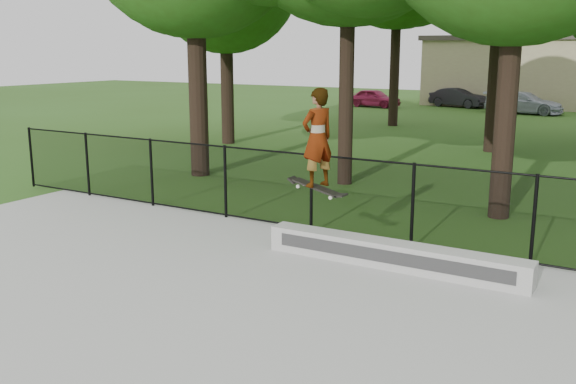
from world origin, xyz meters
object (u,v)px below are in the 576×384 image
at_px(car_a, 374,98).
at_px(car_c, 524,103).
at_px(car_b, 459,98).
at_px(skater_airborne, 317,140).
at_px(grind_ledge, 393,255).

xyz_separation_m(car_a, car_c, (8.72, 0.27, 0.05)).
xyz_separation_m(car_b, car_c, (4.25, -2.28, 0.02)).
xyz_separation_m(car_c, skater_airborne, (2.04, -27.95, 1.42)).
distance_m(car_b, skater_airborne, 30.90).
relative_size(car_b, car_c, 0.84).
height_order(grind_ledge, car_a, car_a).
xyz_separation_m(car_a, car_b, (4.47, 2.54, 0.03)).
relative_size(car_c, skater_airborne, 2.14).
bearing_deg(car_a, grind_ledge, -149.39).
bearing_deg(car_b, grind_ledge, -151.10).
height_order(grind_ledge, skater_airborne, skater_airborne).
height_order(car_a, skater_airborne, skater_airborne).
distance_m(car_a, car_b, 5.14).
relative_size(car_a, car_c, 0.85).
distance_m(grind_ledge, skater_airborne, 2.19).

